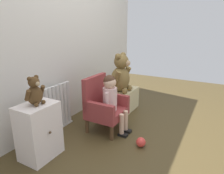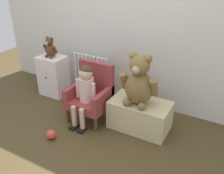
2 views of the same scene
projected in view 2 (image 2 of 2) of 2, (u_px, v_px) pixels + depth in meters
name	position (u px, v px, depth m)	size (l,w,h in m)	color
ground_plane	(70.00, 141.00, 2.65)	(6.00, 6.00, 0.00)	#45371D
back_wall	(120.00, 8.00, 2.98)	(3.80, 0.05, 2.40)	silver
radiator	(91.00, 75.00, 3.46)	(0.56, 0.05, 0.58)	silver
small_dresser	(53.00, 76.00, 3.48)	(0.36, 0.30, 0.56)	silver
child_armchair	(91.00, 94.00, 2.92)	(0.45, 0.41, 0.68)	maroon
child_figure	(85.00, 87.00, 2.77)	(0.25, 0.35, 0.71)	beige
low_bench	(140.00, 115.00, 2.80)	(0.66, 0.38, 0.33)	#C8B987
large_teddy_bear	(139.00, 83.00, 2.59)	(0.41, 0.29, 0.57)	brown
small_teddy_bear	(50.00, 48.00, 3.29)	(0.20, 0.14, 0.27)	#4B331A
toy_ball	(51.00, 134.00, 2.67)	(0.10, 0.10, 0.10)	#D93B35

